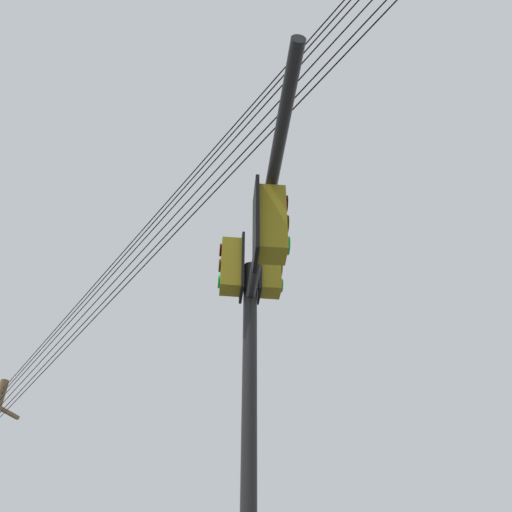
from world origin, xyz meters
TOP-DOWN VIEW (x-y plane):
  - signal_mast_assembly at (0.06, 0.09)m, footprint 1.46×4.28m
  - overhead_wire_span at (-0.87, 0.63)m, footprint 23.22×25.09m

SIDE VIEW (x-z plane):
  - signal_mast_assembly at x=0.06m, z-range 1.45..8.47m
  - overhead_wire_span at x=-0.87m, z-range 8.93..10.75m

